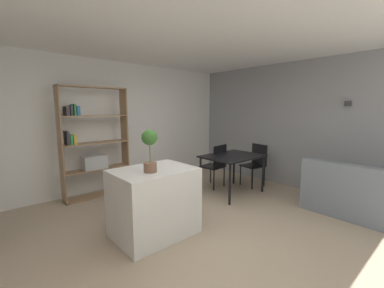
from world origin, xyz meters
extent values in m
plane|color=tan|center=(0.00, 0.00, 0.00)|extent=(8.50, 8.50, 0.00)
cube|color=white|center=(0.00, 0.00, 2.74)|extent=(6.19, 5.37, 0.06)
cube|color=white|center=(0.00, 2.65, 1.35)|extent=(6.19, 0.06, 2.71)
cube|color=gray|center=(3.07, 0.00, 1.35)|extent=(0.06, 5.37, 2.71)
cube|color=silver|center=(-0.39, 0.31, 0.46)|extent=(1.06, 0.79, 0.92)
cylinder|color=brown|center=(-0.50, 0.20, 0.98)|extent=(0.17, 0.17, 0.12)
cylinder|color=#476633|center=(-0.50, 0.20, 1.16)|extent=(0.01, 0.01, 0.25)
sphere|color=#346628|center=(-0.50, 0.20, 1.37)|extent=(0.20, 0.20, 0.20)
cube|color=#997551|center=(-1.03, 2.34, 1.06)|extent=(0.02, 0.30, 2.13)
cube|color=#997551|center=(0.20, 2.34, 1.06)|extent=(0.02, 0.30, 2.13)
cube|color=#997551|center=(-0.41, 2.34, 2.12)|extent=(1.25, 0.30, 0.02)
cube|color=#997551|center=(-0.41, 2.34, 0.01)|extent=(1.25, 0.30, 0.02)
cube|color=#997551|center=(-0.41, 2.34, 0.54)|extent=(1.21, 0.30, 0.02)
cube|color=#997551|center=(-0.41, 2.34, 1.06)|extent=(1.21, 0.30, 0.02)
cube|color=#997551|center=(-0.41, 2.34, 1.59)|extent=(1.21, 0.30, 0.02)
cube|color=#38383D|center=(-0.91, 2.34, 1.20)|extent=(0.05, 0.24, 0.25)
cube|color=#338E4C|center=(-0.86, 2.34, 1.16)|extent=(0.05, 0.24, 0.18)
cube|color=gold|center=(-0.80, 2.34, 1.16)|extent=(0.05, 0.24, 0.18)
cube|color=#38383D|center=(-0.89, 2.34, 1.68)|extent=(0.05, 0.24, 0.16)
cube|color=#38383D|center=(-0.82, 2.34, 1.69)|extent=(0.04, 0.24, 0.18)
cube|color=#338E4C|center=(-0.77, 2.34, 1.70)|extent=(0.03, 0.24, 0.21)
cube|color=#2D6BAD|center=(-0.71, 2.34, 1.68)|extent=(0.05, 0.24, 0.17)
cube|color=#B7BABC|center=(-0.44, 2.34, 0.68)|extent=(0.44, 0.26, 0.26)
cube|color=black|center=(1.71, 0.66, 0.77)|extent=(1.18, 0.88, 0.03)
cylinder|color=black|center=(1.18, 0.28, 0.38)|extent=(0.04, 0.04, 0.76)
cylinder|color=black|center=(2.24, 0.28, 0.38)|extent=(0.04, 0.04, 0.76)
cylinder|color=black|center=(1.18, 1.04, 0.38)|extent=(0.04, 0.04, 0.76)
cylinder|color=black|center=(2.24, 1.04, 0.38)|extent=(0.04, 0.04, 0.76)
cube|color=black|center=(1.71, 1.22, 0.45)|extent=(0.49, 0.49, 0.03)
cube|color=black|center=(1.73, 1.02, 0.71)|extent=(0.44, 0.08, 0.48)
cylinder|color=black|center=(1.88, 1.43, 0.22)|extent=(0.03, 0.03, 0.44)
cylinder|color=black|center=(1.50, 1.38, 0.22)|extent=(0.03, 0.03, 0.44)
cylinder|color=black|center=(1.92, 1.06, 0.22)|extent=(0.03, 0.03, 0.44)
cylinder|color=black|center=(1.54, 1.01, 0.22)|extent=(0.03, 0.03, 0.44)
cube|color=black|center=(2.42, 0.66, 0.46)|extent=(0.49, 0.48, 0.03)
cube|color=black|center=(2.62, 0.63, 0.70)|extent=(0.09, 0.42, 0.46)
cylinder|color=black|center=(2.26, 0.87, 0.22)|extent=(0.03, 0.03, 0.45)
cylinder|color=black|center=(2.21, 0.51, 0.22)|extent=(0.03, 0.03, 0.45)
cylinder|color=black|center=(2.63, 0.81, 0.22)|extent=(0.03, 0.03, 0.45)
cylinder|color=black|center=(2.58, 0.45, 0.22)|extent=(0.03, 0.03, 0.45)
cube|color=slate|center=(2.47, -1.48, 0.21)|extent=(0.95, 1.75, 0.42)
cube|color=slate|center=(2.09, -1.48, 0.65)|extent=(0.18, 1.75, 0.46)
cube|color=slate|center=(2.51, -0.68, 0.52)|extent=(0.75, 0.14, 0.20)
cube|color=#333338|center=(2.99, -0.93, 1.81)|extent=(0.09, 0.09, 0.09)
camera|label=1|loc=(-2.11, -2.42, 1.72)|focal=22.86mm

